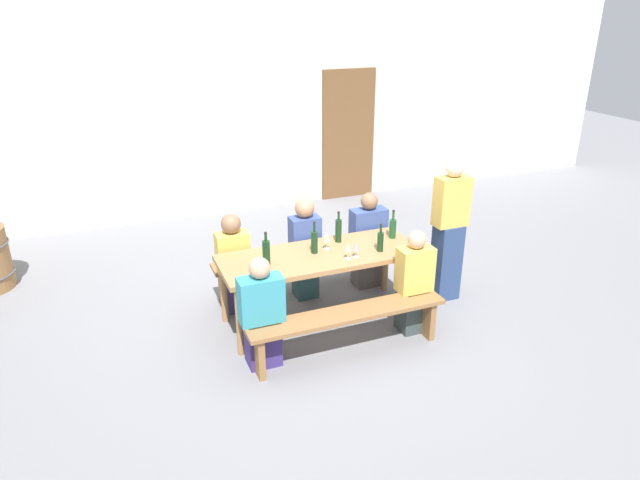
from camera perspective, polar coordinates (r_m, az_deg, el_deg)
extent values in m
plane|color=slate|center=(6.05, 0.00, -7.86)|extent=(24.00, 24.00, 0.00)
cube|color=silver|center=(8.88, -9.20, 12.97)|extent=(14.00, 0.20, 3.20)
cube|color=brown|center=(9.47, 2.85, 10.45)|extent=(0.90, 0.06, 2.10)
cube|color=#9E7247|center=(5.71, 0.00, -1.61)|extent=(2.03, 0.77, 0.05)
cylinder|color=#9E7247|center=(5.37, -8.06, -8.14)|extent=(0.07, 0.07, 0.70)
cylinder|color=#9E7247|center=(6.00, 9.49, -4.66)|extent=(0.07, 0.07, 0.70)
cylinder|color=#9E7247|center=(5.92, -9.63, -5.08)|extent=(0.07, 0.07, 0.70)
cylinder|color=#9E7247|center=(6.50, 6.58, -2.22)|extent=(0.07, 0.07, 0.70)
cube|color=olive|center=(5.29, 2.79, -7.39)|extent=(1.93, 0.30, 0.04)
cube|color=olive|center=(5.17, -6.19, -11.32)|extent=(0.06, 0.24, 0.41)
cube|color=olive|center=(5.78, 10.63, -7.58)|extent=(0.06, 0.24, 0.41)
cube|color=olive|center=(6.42, -2.28, -1.64)|extent=(1.93, 0.30, 0.04)
cube|color=olive|center=(6.32, -9.66, -4.69)|extent=(0.06, 0.24, 0.41)
cube|color=olive|center=(6.82, 4.59, -2.23)|extent=(0.06, 0.24, 0.41)
cylinder|color=#143319|center=(5.68, -0.56, -0.23)|extent=(0.07, 0.07, 0.23)
cylinder|color=#143319|center=(5.62, -0.57, 1.27)|extent=(0.02, 0.02, 0.09)
cylinder|color=black|center=(5.60, -0.57, 1.76)|extent=(0.03, 0.03, 0.01)
cylinder|color=#143319|center=(5.94, 1.86, 0.93)|extent=(0.07, 0.07, 0.24)
cylinder|color=#143319|center=(5.89, 1.88, 2.39)|extent=(0.02, 0.02, 0.08)
cylinder|color=black|center=(5.87, 1.89, 2.80)|extent=(0.03, 0.03, 0.01)
cylinder|color=#143319|center=(5.46, -5.40, -1.28)|extent=(0.07, 0.07, 0.24)
cylinder|color=#143319|center=(5.39, -5.46, 0.27)|extent=(0.03, 0.03, 0.08)
cylinder|color=black|center=(5.38, -5.48, 0.73)|extent=(0.03, 0.03, 0.01)
cylinder|color=#143319|center=(5.76, 6.06, -0.19)|extent=(0.06, 0.06, 0.20)
cylinder|color=#143319|center=(5.71, 6.12, 1.11)|extent=(0.02, 0.02, 0.08)
cylinder|color=black|center=(5.69, 6.14, 1.55)|extent=(0.02, 0.02, 0.01)
cylinder|color=#194723|center=(6.10, 7.29, 1.12)|extent=(0.07, 0.07, 0.20)
cylinder|color=#194723|center=(6.04, 7.36, 2.43)|extent=(0.03, 0.03, 0.10)
cylinder|color=black|center=(6.03, 7.38, 2.92)|extent=(0.03, 0.03, 0.01)
cylinder|color=silver|center=(5.64, 3.62, -1.69)|extent=(0.06, 0.06, 0.01)
cylinder|color=silver|center=(5.63, 3.63, -1.36)|extent=(0.01, 0.01, 0.07)
cone|color=#D18C93|center=(5.59, 3.65, -0.59)|extent=(0.07, 0.07, 0.10)
cylinder|color=silver|center=(5.60, 2.79, -1.86)|extent=(0.06, 0.06, 0.01)
cylinder|color=silver|center=(5.58, 2.80, -1.46)|extent=(0.01, 0.01, 0.08)
cone|color=beige|center=(5.55, 2.81, -0.72)|extent=(0.06, 0.06, 0.08)
cylinder|color=silver|center=(5.81, 0.67, -0.89)|extent=(0.06, 0.06, 0.01)
cylinder|color=silver|center=(5.79, 0.68, -0.50)|extent=(0.01, 0.01, 0.08)
cone|color=beige|center=(5.76, 0.68, 0.29)|extent=(0.07, 0.07, 0.09)
cube|color=navy|center=(5.29, -5.74, -10.10)|extent=(0.30, 0.24, 0.45)
cube|color=teal|center=(5.07, -5.94, -5.95)|extent=(0.40, 0.20, 0.43)
sphere|color=tan|center=(4.93, -6.08, -2.81)|extent=(0.19, 0.19, 0.19)
cube|color=#344140|center=(5.84, 9.19, -6.90)|extent=(0.26, 0.24, 0.45)
cube|color=gold|center=(5.63, 9.48, -2.92)|extent=(0.35, 0.20, 0.45)
sphere|color=tan|center=(5.50, 9.69, 0.04)|extent=(0.18, 0.18, 0.18)
cube|color=#3F386C|center=(6.19, -8.49, -4.99)|extent=(0.26, 0.24, 0.45)
cube|color=gold|center=(6.00, -8.73, -1.25)|extent=(0.34, 0.20, 0.44)
sphere|color=#846047|center=(5.88, -8.92, 1.60)|extent=(0.20, 0.20, 0.20)
cube|color=#284C4F|center=(6.39, -1.48, -3.78)|extent=(0.24, 0.24, 0.45)
cube|color=#384C8C|center=(6.19, -1.52, 0.14)|extent=(0.32, 0.20, 0.50)
sphere|color=#A87A5B|center=(6.06, -1.56, 3.23)|extent=(0.21, 0.21, 0.21)
cube|color=#554C47|center=(6.67, 4.72, -2.66)|extent=(0.31, 0.24, 0.45)
cube|color=#384C8C|center=(6.48, 4.85, 1.07)|extent=(0.41, 0.20, 0.49)
sphere|color=#846047|center=(6.36, 4.96, 3.90)|extent=(0.19, 0.19, 0.19)
cube|color=navy|center=(6.44, 12.51, -2.10)|extent=(0.27, 0.24, 0.87)
cube|color=gold|center=(6.18, 13.06, 3.79)|extent=(0.36, 0.20, 0.53)
sphere|color=beige|center=(6.07, 13.36, 7.00)|extent=(0.19, 0.19, 0.19)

